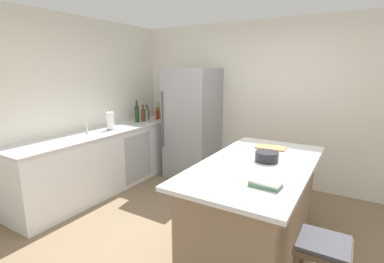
{
  "coord_description": "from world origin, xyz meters",
  "views": [
    {
      "loc": [
        1.2,
        -2.27,
        1.84
      ],
      "look_at": [
        -0.76,
        0.98,
        1.0
      ],
      "focal_mm": 26.26,
      "sensor_mm": 36.0,
      "label": 1
    }
  ],
  "objects": [
    {
      "name": "counter_run_left",
      "position": [
        -2.1,
        0.64,
        0.47
      ],
      "size": [
        0.64,
        2.95,
        0.93
      ],
      "color": "white",
      "rests_on": "ground_plane"
    },
    {
      "name": "kitchen_island",
      "position": [
        0.38,
        0.37,
        0.47
      ],
      "size": [
        1.02,
        1.98,
        0.92
      ],
      "color": "#8E755B",
      "rests_on": "ground_plane"
    },
    {
      "name": "cookbook_stack",
      "position": [
        0.62,
        -0.15,
        0.95
      ],
      "size": [
        0.27,
        0.2,
        0.06
      ],
      "color": "#4C7F60",
      "rests_on": "kitchen_island"
    },
    {
      "name": "cutting_board",
      "position": [
        0.34,
        0.97,
        0.93
      ],
      "size": [
        0.36,
        0.23,
        0.02
      ],
      "color": "#9E7042",
      "rests_on": "kitchen_island"
    },
    {
      "name": "wall_rear",
      "position": [
        0.0,
        2.25,
        1.3
      ],
      "size": [
        6.0,
        0.1,
        2.6
      ],
      "primitive_type": "cube",
      "color": "silver",
      "rests_on": "ground_plane"
    },
    {
      "name": "bar_stool",
      "position": [
        1.09,
        -0.28,
        0.54
      ],
      "size": [
        0.36,
        0.36,
        0.66
      ],
      "color": "#473828",
      "rests_on": "ground_plane"
    },
    {
      "name": "wall_left",
      "position": [
        -2.45,
        0.0,
        1.3
      ],
      "size": [
        0.1,
        6.0,
        2.6
      ],
      "primitive_type": "cube",
      "color": "silver",
      "rests_on": "ground_plane"
    },
    {
      "name": "syrup_bottle",
      "position": [
        -2.1,
        1.52,
        1.05
      ],
      "size": [
        0.07,
        0.07,
        0.29
      ],
      "color": "#5B3319",
      "rests_on": "counter_run_left"
    },
    {
      "name": "olive_oil_bottle",
      "position": [
        -2.05,
        1.9,
        1.05
      ],
      "size": [
        0.05,
        0.05,
        0.3
      ],
      "color": "olive",
      "rests_on": "counter_run_left"
    },
    {
      "name": "wine_bottle",
      "position": [
        -2.16,
        1.42,
        1.08
      ],
      "size": [
        0.07,
        0.07,
        0.38
      ],
      "color": "#19381E",
      "rests_on": "counter_run_left"
    },
    {
      "name": "hot_sauce_bottle",
      "position": [
        -2.02,
        1.82,
        1.02
      ],
      "size": [
        0.05,
        0.05,
        0.22
      ],
      "color": "red",
      "rests_on": "counter_run_left"
    },
    {
      "name": "whiskey_bottle",
      "position": [
        -2.17,
        1.71,
        1.04
      ],
      "size": [
        0.09,
        0.09,
        0.27
      ],
      "color": "brown",
      "rests_on": "counter_run_left"
    },
    {
      "name": "soda_bottle",
      "position": [
        -2.01,
        2.0,
        1.06
      ],
      "size": [
        0.07,
        0.07,
        0.31
      ],
      "color": "silver",
      "rests_on": "counter_run_left"
    },
    {
      "name": "sink_faucet",
      "position": [
        -2.14,
        0.35,
        1.09
      ],
      "size": [
        0.15,
        0.05,
        0.3
      ],
      "color": "silver",
      "rests_on": "counter_run_left"
    },
    {
      "name": "refrigerator",
      "position": [
        -1.25,
        1.82,
        0.93
      ],
      "size": [
        0.79,
        0.79,
        1.86
      ],
      "color": "#93969B",
      "rests_on": "ground_plane"
    },
    {
      "name": "ground_plane",
      "position": [
        0.0,
        0.0,
        0.0
      ],
      "size": [
        7.2,
        7.2,
        0.0
      ],
      "primitive_type": "plane",
      "color": "#7A664C"
    },
    {
      "name": "mixing_bowl",
      "position": [
        0.44,
        0.47,
        0.97
      ],
      "size": [
        0.24,
        0.24,
        0.1
      ],
      "color": "black",
      "rests_on": "kitchen_island"
    },
    {
      "name": "gin_bottle",
      "position": [
        -2.12,
        1.62,
        1.04
      ],
      "size": [
        0.08,
        0.08,
        0.27
      ],
      "color": "#8CB79E",
      "rests_on": "counter_run_left"
    },
    {
      "name": "paper_towel_roll",
      "position": [
        -2.06,
        0.72,
        1.06
      ],
      "size": [
        0.14,
        0.14,
        0.31
      ],
      "color": "gray",
      "rests_on": "counter_run_left"
    }
  ]
}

